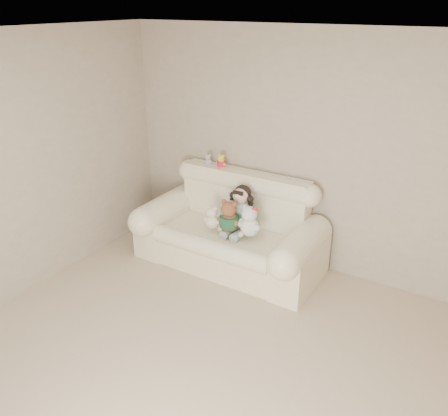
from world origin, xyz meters
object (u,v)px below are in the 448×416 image
brown_teddy (229,213)px  white_cat (250,218)px  sofa (229,224)px  cream_teddy (212,215)px  seated_child (241,209)px

brown_teddy → white_cat: 0.24m
brown_teddy → sofa: bearing=111.6°
sofa → cream_teddy: bearing=-129.2°
sofa → cream_teddy: (-0.12, -0.15, 0.14)m
sofa → seated_child: size_ratio=3.78×
seated_child → cream_teddy: 0.33m
white_cat → sofa: bearing=157.4°
white_cat → cream_teddy: bearing=-178.9°
sofa → seated_child: sofa is taller
seated_child → cream_teddy: (-0.23, -0.23, -0.04)m
white_cat → cream_teddy: size_ratio=1.33×
seated_child → brown_teddy: 0.20m
cream_teddy → sofa: bearing=38.4°
brown_teddy → white_cat: bearing=-6.4°
cream_teddy → brown_teddy: bearing=-3.0°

